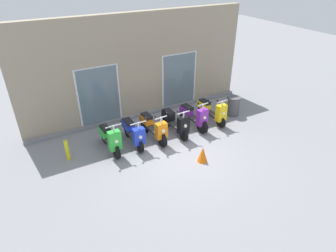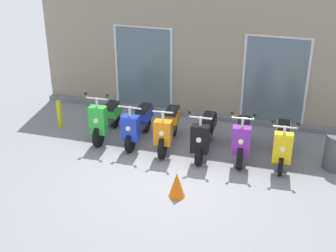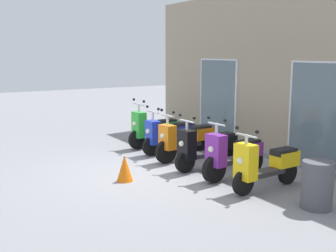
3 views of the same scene
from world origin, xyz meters
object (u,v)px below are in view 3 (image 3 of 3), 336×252
scooter_yellow (266,164)px  traffic_cone (125,168)px  scooter_orange (186,139)px  scooter_black (206,147)px  scooter_blue (170,134)px  curb_bollard (137,126)px  scooter_green (154,129)px  scooter_purple (233,155)px  trash_bin (317,185)px

scooter_yellow → traffic_cone: (-1.80, -1.96, -0.22)m
scooter_orange → scooter_black: size_ratio=1.05×
scooter_blue → scooter_yellow: scooter_blue is taller
curb_bollard → scooter_green: bearing=-7.9°
scooter_purple → scooter_yellow: size_ratio=0.99×
traffic_cone → curb_bollard: bearing=149.8°
scooter_green → curb_bollard: scooter_green is taller
scooter_orange → traffic_cone: 2.09m
scooter_orange → scooter_black: (0.86, -0.06, -0.01)m
scooter_blue → scooter_purple: size_ratio=0.97×
scooter_blue → scooter_purple: 2.44m
traffic_cone → trash_bin: (2.91, 2.01, 0.13)m
scooter_green → scooter_orange: size_ratio=0.92×
scooter_orange → scooter_yellow: bearing=0.7°
traffic_cone → trash_bin: 3.54m
trash_bin → scooter_black: bearing=-177.2°
scooter_blue → curb_bollard: 2.19m
scooter_orange → traffic_cone: bearing=-68.4°
scooter_orange → trash_bin: (3.67, 0.08, -0.09)m
scooter_blue → scooter_orange: size_ratio=0.91×
scooter_blue → trash_bin: size_ratio=1.99×
curb_bollard → traffic_cone: size_ratio=1.35×
scooter_black → scooter_yellow: 1.70m
scooter_black → scooter_purple: size_ratio=1.00×
scooter_purple → trash_bin: bearing=2.3°
traffic_cone → scooter_orange: bearing=111.6°
scooter_blue → trash_bin: (4.42, 0.06, -0.09)m
scooter_yellow → traffic_cone: scooter_yellow is taller
scooter_orange → scooter_blue: bearing=178.6°
scooter_yellow → trash_bin: size_ratio=2.07×
scooter_blue → scooter_black: size_ratio=0.96×
scooter_green → scooter_purple: bearing=-0.4°
scooter_orange → curb_bollard: scooter_orange is taller
scooter_green → trash_bin: bearing=0.6°
scooter_green → scooter_blue: bearing=-0.5°
curb_bollard → trash_bin: (6.59, -0.13, 0.04)m
scooter_blue → traffic_cone: bearing=-52.3°
traffic_cone → trash_bin: bearing=34.7°
scooter_blue → scooter_yellow: 3.31m
scooter_green → trash_bin: scooter_green is taller
scooter_orange → scooter_black: scooter_orange is taller
scooter_yellow → trash_bin: scooter_yellow is taller
scooter_blue → traffic_cone: (1.51, -1.95, -0.22)m
scooter_green → trash_bin: size_ratio=2.01×
scooter_green → scooter_blue: 0.82m
curb_bollard → traffic_cone: 4.26m
scooter_yellow → curb_bollard: scooter_yellow is taller
traffic_cone → scooter_blue: bearing=127.7°
scooter_yellow → traffic_cone: size_ratio=3.09×
scooter_yellow → curb_bollard: bearing=178.1°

